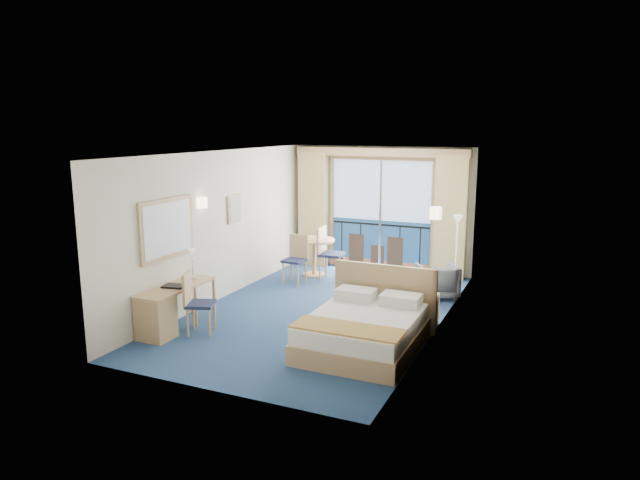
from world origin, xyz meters
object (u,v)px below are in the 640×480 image
(armchair, at_px, (437,281))
(round_table, at_px, (314,248))
(desk_chair, at_px, (195,299))
(table_chair_a, at_px, (327,250))
(desk, at_px, (160,312))
(floor_lamp, at_px, (457,234))
(nightstand, at_px, (424,310))
(table_chair_b, at_px, (296,256))
(bed, at_px, (365,329))

(armchair, height_order, round_table, round_table)
(desk_chair, height_order, round_table, desk_chair)
(desk_chair, xyz_separation_m, table_chair_a, (0.60, 3.72, 0.08))
(desk_chair, xyz_separation_m, round_table, (0.24, 3.85, 0.06))
(desk, bearing_deg, floor_lamp, 49.85)
(desk, height_order, desk_chair, desk_chair)
(floor_lamp, relative_size, desk_chair, 1.54)
(nightstand, height_order, table_chair_b, table_chair_b)
(bed, height_order, armchair, bed)
(desk, height_order, table_chair_b, table_chair_b)
(desk, xyz_separation_m, table_chair_b, (0.52, 3.56, 0.17))
(floor_lamp, distance_m, desk, 5.62)
(armchair, bearing_deg, table_chair_b, -29.82)
(desk, bearing_deg, table_chair_a, 76.24)
(bed, xyz_separation_m, desk_chair, (-2.58, -0.46, 0.25))
(bed, relative_size, desk_chair, 2.04)
(nightstand, height_order, desk_chair, desk_chair)
(round_table, bearing_deg, desk, -98.55)
(table_chair_a, height_order, table_chair_b, table_chair_a)
(armchair, bearing_deg, nightstand, 63.27)
(bed, distance_m, floor_lamp, 3.61)
(nightstand, relative_size, table_chair_a, 0.47)
(table_chair_b, bearing_deg, armchair, 4.83)
(desk, relative_size, table_chair_b, 1.51)
(nightstand, relative_size, desk_chair, 0.54)
(armchair, height_order, floor_lamp, floor_lamp)
(table_chair_a, distance_m, table_chair_b, 0.69)
(desk, bearing_deg, nightstand, 30.43)
(nightstand, relative_size, table_chair_b, 0.54)
(floor_lamp, bearing_deg, table_chair_a, -175.63)
(bed, bearing_deg, desk, -165.02)
(bed, distance_m, round_table, 4.13)
(floor_lamp, bearing_deg, armchair, -111.63)
(table_chair_b, bearing_deg, round_table, 82.76)
(desk_chair, distance_m, round_table, 3.86)
(nightstand, xyz_separation_m, desk_chair, (-3.13, -1.73, 0.28))
(round_table, bearing_deg, bed, -55.41)
(armchair, xyz_separation_m, desk, (-3.36, -3.68, 0.07))
(bed, distance_m, desk, 3.08)
(floor_lamp, distance_m, table_chair_a, 2.65)
(bed, relative_size, table_chair_a, 1.78)
(floor_lamp, distance_m, table_chair_b, 3.20)
(desk, xyz_separation_m, round_table, (0.63, 4.19, 0.21))
(bed, bearing_deg, armchair, 82.24)
(armchair, bearing_deg, table_chair_a, -41.26)
(desk, xyz_separation_m, desk_chair, (0.39, 0.34, 0.16))
(bed, xyz_separation_m, floor_lamp, (0.62, 3.46, 0.83))
(armchair, xyz_separation_m, table_chair_b, (-2.84, -0.12, 0.23))
(desk, height_order, round_table, round_table)
(desk_chair, distance_m, table_chair_a, 3.77)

